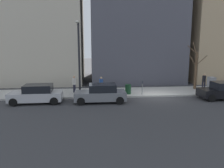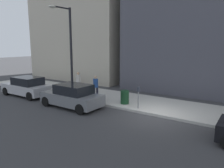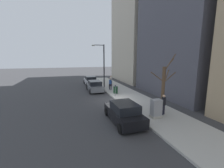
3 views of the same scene
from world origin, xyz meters
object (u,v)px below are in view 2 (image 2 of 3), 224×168
Objects in this scene: trash_bin at (125,97)px; office_tower_right at (98,5)px; parked_car_grey at (72,96)px; pedestrian_midblock at (96,86)px; parked_car_silver at (27,87)px; pedestrian_far_corner at (78,81)px; streetlamp at (68,45)px; parking_meter at (138,95)px.

office_tower_right reaches higher than trash_bin.
parked_car_grey is 4.69× the size of trash_bin.
pedestrian_midblock is (0.06, 2.52, 0.49)m from trash_bin.
parked_car_silver is 15.08m from office_tower_right.
pedestrian_far_corner is (0.95, 5.07, 0.49)m from trash_bin.
streetlamp is at bearing -3.48° from pedestrian_far_corner.
office_tower_right reaches higher than pedestrian_far_corner.
streetlamp reaches higher than parked_car_grey.
parked_car_silver is 2.55× the size of pedestrian_midblock.
streetlamp is 0.37× the size of office_tower_right.
streetlamp is at bearing 91.67° from parking_meter.
pedestrian_midblock is at bearing -142.93° from office_tower_right.
pedestrian_midblock reaches higher than trash_bin.
parked_car_grey is 0.65× the size of streetlamp.
trash_bin is (2.20, -2.67, -0.14)m from parked_car_grey.
pedestrian_far_corner is at bearing 79.40° from trash_bin.
trash_bin is at bearing 70.18° from parking_meter.
parking_meter reaches higher than trash_bin.
pedestrian_midblock is 0.09× the size of office_tower_right.
parked_car_grey is 3.46m from trash_bin.
streetlamp is at bearing -69.89° from parked_car_silver.
trash_bin is at bearing -63.45° from pedestrian_midblock.
streetlamp reaches higher than pedestrian_midblock.
office_tower_right is (10.98, 11.68, 7.86)m from parking_meter.
streetlamp is at bearing 136.76° from pedestrian_midblock.
pedestrian_midblock is (0.51, 3.77, 0.11)m from parking_meter.
streetlamp reaches higher than parked_car_silver.
streetlamp is (1.58, 1.81, 3.28)m from parked_car_grey.
parked_car_grey is 2.29m from pedestrian_midblock.
parked_car_silver is 4.69× the size of trash_bin.
parked_car_grey is at bearing -93.72° from parked_car_silver.
parked_car_grey is at bearing 129.52° from trash_bin.
pedestrian_far_corner is (1.40, 6.32, 0.11)m from parking_meter.
trash_bin is 0.54× the size of pedestrian_far_corner.
parked_car_silver is 0.65× the size of streetlamp.
parking_meter is 3.80m from pedestrian_midblock.
parked_car_grey is 3.13× the size of parking_meter.
pedestrian_midblock reaches higher than parked_car_grey.
parking_meter is 1.38m from trash_bin.
streetlamp is 3.37m from pedestrian_far_corner.
pedestrian_midblock is 1.00× the size of pedestrian_far_corner.
trash_bin is at bearing -77.09° from parked_car_silver.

